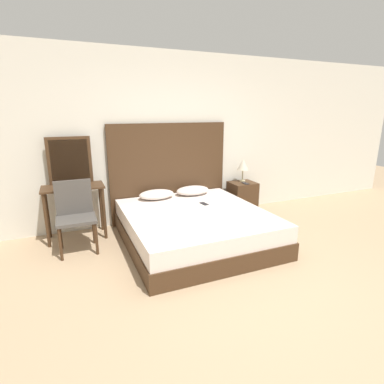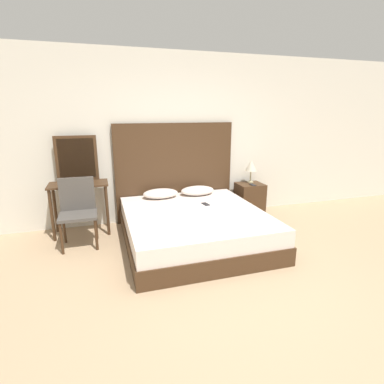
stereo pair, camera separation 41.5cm
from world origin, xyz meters
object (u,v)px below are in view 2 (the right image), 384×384
nightstand (250,199)px  chair (78,208)px  phone_on_bed (206,204)px  table_lamp (251,166)px  phone_on_nightstand (253,185)px  bed (194,227)px  vanity_desk (79,194)px

nightstand → chair: bearing=-171.7°
phone_on_bed → nightstand: 1.19m
nightstand → table_lamp: size_ratio=1.41×
nightstand → chair: (-2.82, -0.41, 0.25)m
phone_on_nightstand → chair: (-2.81, -0.31, -0.04)m
nightstand → phone_on_bed: bearing=-151.2°
bed → vanity_desk: (-1.52, 0.80, 0.39)m
vanity_desk → phone_on_nightstand: bearing=-1.5°
table_lamp → vanity_desk: (-2.85, -0.10, -0.25)m
phone_on_nightstand → vanity_desk: vanity_desk is taller
bed → vanity_desk: bearing=152.3°
vanity_desk → phone_on_bed: bearing=-17.1°
nightstand → vanity_desk: vanity_desk is taller
chair → nightstand: bearing=8.3°
nightstand → table_lamp: (0.04, 0.08, 0.58)m
phone_on_bed → vanity_desk: 1.86m
table_lamp → chair: bearing=-170.3°
table_lamp → vanity_desk: 2.86m
chair → table_lamp: bearing=9.7°
bed → phone_on_bed: bearing=44.3°
chair → phone_on_bed: bearing=-5.1°
table_lamp → phone_on_nightstand: (-0.05, -0.18, -0.29)m
vanity_desk → chair: (-0.01, -0.39, -0.08)m
phone_on_nightstand → chair: bearing=-173.7°
table_lamp → phone_on_nightstand: bearing=-105.5°
phone_on_nightstand → vanity_desk: (-2.80, 0.07, 0.04)m
nightstand → phone_on_nightstand: (-0.01, -0.10, 0.29)m
phone_on_bed → phone_on_nightstand: 1.13m
nightstand → table_lamp: bearing=63.8°
nightstand → phone_on_nightstand: size_ratio=3.72×
table_lamp → phone_on_nightstand: 0.34m
bed → table_lamp: table_lamp is taller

